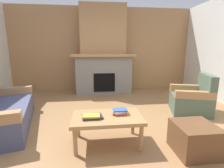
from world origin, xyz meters
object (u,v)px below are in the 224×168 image
Objects in this scene: armchair at (192,99)px; coffee_table at (107,119)px; fireplace at (103,56)px; ottoman at (194,138)px.

armchair is 0.95× the size of coffee_table.
fireplace is 3.69m from ottoman.
coffee_table is 1.92× the size of ottoman.
fireplace is 5.19× the size of ottoman.
fireplace reaches higher than armchair.
coffee_table is at bearing -152.11° from armchair.
coffee_table is (-0.15, -3.07, -0.79)m from fireplace.
ottoman is at bearing -17.09° from coffee_table.
coffee_table reaches higher than ottoman.
armchair is (1.82, -2.03, -0.87)m from fireplace.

